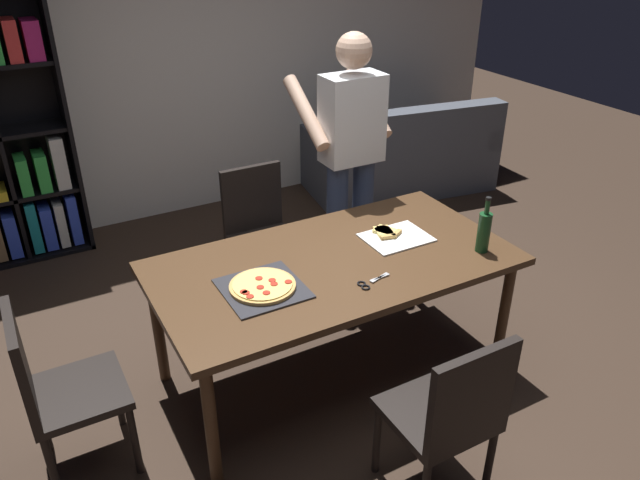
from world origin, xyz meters
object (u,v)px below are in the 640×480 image
at_px(chair_near_camera, 451,412).
at_px(chair_far_side, 259,226).
at_px(dining_table, 334,271).
at_px(chair_left_end, 55,385).
at_px(wine_bottle, 484,231).
at_px(kitchen_scissors, 369,283).
at_px(couch, 401,159).
at_px(pepperoni_pizza_on_tray, 263,287).
at_px(person_serving_pizza, 350,153).

relative_size(chair_near_camera, chair_far_side, 1.00).
xyz_separation_m(dining_table, chair_near_camera, (-0.00, -0.99, -0.17)).
relative_size(chair_left_end, wine_bottle, 2.85).
xyz_separation_m(chair_near_camera, kitchen_scissors, (0.04, 0.70, 0.24)).
height_order(dining_table, kitchen_scissors, kitchen_scissors).
bearing_deg(kitchen_scissors, chair_left_end, 169.15).
bearing_deg(wine_bottle, kitchen_scissors, 178.82).
xyz_separation_m(chair_left_end, couch, (3.32, 1.99, -0.21)).
height_order(chair_left_end, pepperoni_pizza_on_tray, chair_left_end).
distance_m(dining_table, chair_near_camera, 1.00).
bearing_deg(chair_left_end, couch, 30.87).
bearing_deg(wine_bottle, person_serving_pizza, 99.95).
xyz_separation_m(chair_far_side, kitchen_scissors, (0.04, -1.27, 0.24)).
relative_size(chair_left_end, person_serving_pizza, 0.51).
relative_size(dining_table, couch, 1.05).
relative_size(chair_near_camera, wine_bottle, 2.85).
distance_m(dining_table, person_serving_pizza, 1.00).
xyz_separation_m(chair_far_side, couch, (1.89, 1.00, -0.21)).
distance_m(dining_table, pepperoni_pizza_on_tray, 0.46).
distance_m(chair_left_end, couch, 3.88).
bearing_deg(person_serving_pizza, chair_near_camera, -107.81).
bearing_deg(chair_far_side, pepperoni_pizza_on_tray, -112.68).
bearing_deg(dining_table, chair_left_end, 180.00).
bearing_deg(couch, pepperoni_pizza_on_tray, -138.53).
distance_m(chair_far_side, kitchen_scissors, 1.29).
height_order(chair_far_side, wine_bottle, wine_bottle).
height_order(chair_near_camera, chair_left_end, same).
height_order(dining_table, couch, couch).
height_order(person_serving_pizza, wine_bottle, person_serving_pizza).
distance_m(chair_far_side, chair_left_end, 1.74).
relative_size(pepperoni_pizza_on_tray, wine_bottle, 1.22).
bearing_deg(chair_left_end, person_serving_pizza, 20.98).
bearing_deg(chair_far_side, person_serving_pizza, -21.36).
relative_size(chair_far_side, pepperoni_pizza_on_tray, 2.34).
relative_size(person_serving_pizza, kitchen_scissors, 8.85).
xyz_separation_m(dining_table, chair_far_side, (0.00, 0.99, -0.17)).
bearing_deg(chair_left_end, kitchen_scissors, -10.85).
xyz_separation_m(dining_table, couch, (1.89, 1.99, -0.38)).
height_order(chair_near_camera, wine_bottle, wine_bottle).
bearing_deg(chair_left_end, pepperoni_pizza_on_tray, -4.34).
relative_size(dining_table, kitchen_scissors, 9.59).
relative_size(chair_near_camera, kitchen_scissors, 4.55).
bearing_deg(chair_left_end, wine_bottle, -7.74).
bearing_deg(couch, dining_table, -133.57).
bearing_deg(person_serving_pizza, dining_table, -126.31).
xyz_separation_m(chair_far_side, wine_bottle, (0.75, -1.28, 0.36)).
distance_m(chair_near_camera, chair_far_side, 1.97).
relative_size(dining_table, wine_bottle, 6.00).
xyz_separation_m(couch, wine_bottle, (-1.14, -2.28, 0.57)).
bearing_deg(couch, chair_near_camera, -122.45).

